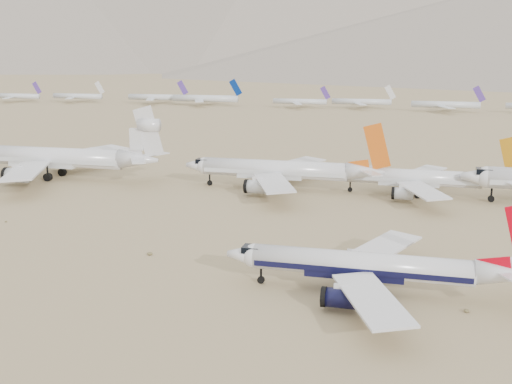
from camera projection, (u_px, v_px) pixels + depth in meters
The scene contains 6 objects.
ground at pixel (298, 300), 96.71m from camera, with size 7000.00×7000.00×0.00m, color #8B7450.
main_airliner at pixel (374, 267), 98.29m from camera, with size 45.25×44.20×15.97m.
row2_gold_tail at pixel (421, 178), 163.84m from camera, with size 45.51×44.50×16.20m.
row2_orange_tail at pixel (283, 170), 170.93m from camera, with size 52.41×51.27×18.70m.
row2_white_trijet at pixel (59, 157), 184.66m from camera, with size 61.80×60.40×21.90m.
distant_storage_row at pixel (301, 101), 404.72m from camera, with size 473.67×51.27×15.21m.
Camera 1 is at (16.60, -89.43, 37.25)m, focal length 45.00 mm.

